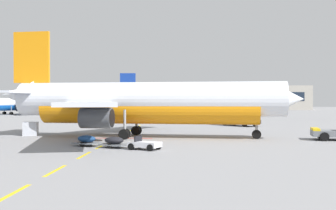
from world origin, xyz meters
TOP-DOWN VIEW (x-y plane):
  - ground at (40.00, 40.00)m, footprint 400.00×400.00m
  - apron_paint_markings at (18.00, 38.79)m, footprint 8.00×98.45m
  - airliner_foreground at (20.86, 23.34)m, footprint 34.82×34.38m
  - airliner_mid_left at (22.74, 84.88)m, footprint 31.90×31.71m
  - airliner_far_center at (-26.65, 93.87)m, footprint 22.11×23.94m
  - catering_truck at (34.47, 44.51)m, footprint 6.24×6.97m
  - baggage_train at (19.44, 12.88)m, footprint 8.43×4.91m
  - uld_cargo_container at (7.37, 24.99)m, footprint 1.88×1.85m
  - terminal_satellite at (34.52, 165.81)m, footprint 88.66×23.82m

SIDE VIEW (x-z plane):
  - ground at x=40.00m, z-range 0.00..0.00m
  - apron_paint_markings at x=18.00m, z-range 0.00..0.01m
  - baggage_train at x=19.44m, z-range -0.05..1.09m
  - uld_cargo_container at x=7.37m, z-range 0.00..1.60m
  - catering_truck at x=34.47m, z-range 0.08..3.22m
  - airliner_far_center at x=-26.65m, z-range -1.66..7.77m
  - airliner_mid_left at x=22.74m, z-range -1.97..9.21m
  - airliner_foreground at x=20.86m, z-range -2.15..10.05m
  - terminal_satellite at x=34.52m, z-range -0.79..11.21m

